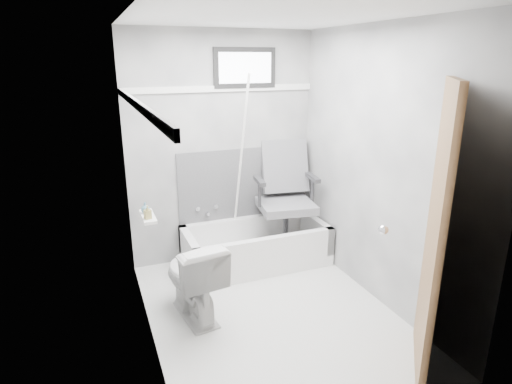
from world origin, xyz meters
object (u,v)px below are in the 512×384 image
office_chair (286,198)px  toilet (193,278)px  door (503,248)px  soap_bottle_a (148,212)px  soap_bottle_b (145,207)px  bathtub (256,245)px

office_chair → toilet: size_ratio=1.61×
door → soap_bottle_a: (-1.92, 1.55, -0.03)m
office_chair → soap_bottle_a: office_chair is taller
door → soap_bottle_b: 2.56m
toilet → office_chair: bearing=-156.4°
office_chair → door: door is taller
bathtub → office_chair: bearing=2.9°
toilet → soap_bottle_b: bearing=-38.9°
office_chair → soap_bottle_a: 1.69m
door → soap_bottle_a: 2.47m
soap_bottle_a → toilet: bearing=-9.7°
bathtub → toilet: (-0.85, -0.71, 0.14)m
soap_bottle_a → soap_bottle_b: bearing=90.0°
door → soap_bottle_b: bearing=138.6°
soap_bottle_b → soap_bottle_a: bearing=-90.0°
office_chair → bathtub: bearing=-168.5°
bathtub → door: door is taller
office_chair → soap_bottle_a: bearing=-147.5°
bathtub → toilet: bearing=-140.1°
office_chair → soap_bottle_b: bearing=-152.1°
bathtub → soap_bottle_b: soap_bottle_b is taller
toilet → soap_bottle_a: (-0.32, 0.05, 0.61)m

